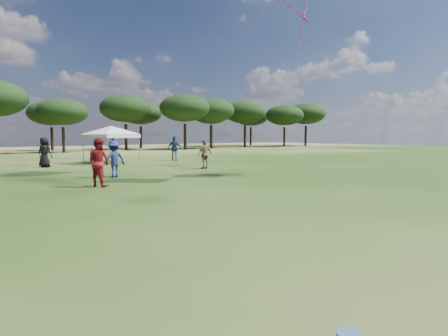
# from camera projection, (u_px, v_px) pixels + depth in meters

# --- Properties ---
(tent_right) EXTENTS (5.75, 5.75, 2.97)m
(tent_right) POSITION_uv_depth(u_px,v_px,m) (111.00, 128.00, 26.61)
(tent_right) COLOR gray
(tent_right) RESTS_ON ground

